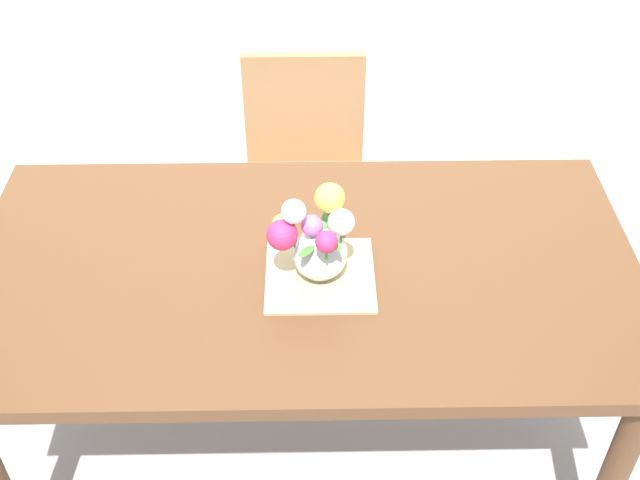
{
  "coord_description": "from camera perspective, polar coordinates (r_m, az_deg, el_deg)",
  "views": [
    {
      "loc": [
        0.02,
        -1.49,
        2.14
      ],
      "look_at": [
        0.04,
        -0.04,
        0.9
      ],
      "focal_mm": 44.44,
      "sensor_mm": 36.0,
      "label": 1
    }
  ],
  "objects": [
    {
      "name": "chair_far",
      "position": [
        2.8,
        -1.0,
        5.31
      ],
      "size": [
        0.42,
        0.42,
        0.9
      ],
      "rotation": [
        0.0,
        0.0,
        3.14
      ],
      "color": "#9E7047",
      "rests_on": "ground_plane"
    },
    {
      "name": "dining_table",
      "position": [
        2.08,
        -1.12,
        -3.67
      ],
      "size": [
        1.72,
        0.91,
        0.78
      ],
      "color": "brown",
      "rests_on": "ground_plane"
    },
    {
      "name": "placemat",
      "position": [
        1.99,
        0.0,
        -2.54
      ],
      "size": [
        0.27,
        0.27,
        0.01
      ],
      "primitive_type": "cube",
      "color": "tan",
      "rests_on": "dining_table"
    },
    {
      "name": "ground_plane",
      "position": [
        2.61,
        -0.92,
        -14.47
      ],
      "size": [
        12.0,
        12.0,
        0.0
      ],
      "primitive_type": "plane",
      "color": "#939399"
    },
    {
      "name": "flower_vase",
      "position": [
        1.9,
        -0.26,
        -0.05
      ],
      "size": [
        0.21,
        0.19,
        0.26
      ],
      "color": "silver",
      "rests_on": "placemat"
    }
  ]
}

